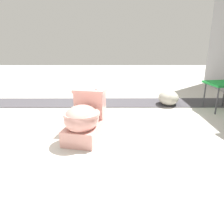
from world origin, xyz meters
TOP-DOWN VIEW (x-y plane):
  - ground_plane at (0.00, 0.00)m, footprint 14.00×14.00m
  - gravel_strip at (-1.19, 0.50)m, footprint 0.56×8.00m
  - toilet at (0.21, 0.28)m, footprint 0.69×0.50m
  - boulder_near at (-1.08, 1.54)m, footprint 0.47×0.40m

SIDE VIEW (x-z plane):
  - ground_plane at x=0.00m, z-range 0.00..0.00m
  - gravel_strip at x=-1.19m, z-range 0.00..0.01m
  - boulder_near at x=-1.08m, z-range 0.00..0.24m
  - toilet at x=0.21m, z-range -0.04..0.48m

